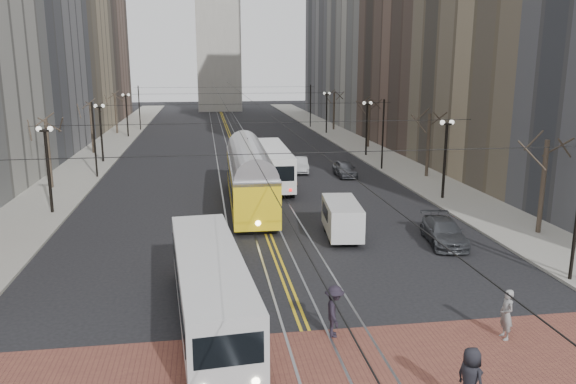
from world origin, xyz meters
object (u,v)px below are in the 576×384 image
object	(u,v)px
pedestrian_b	(506,314)
transit_bus	(210,290)
pedestrian_a	(470,379)
pedestrian_d	(334,311)
sedan_parked	(444,232)
cargo_van	(342,220)
sedan_silver	(299,165)
streetcar	(250,182)
sedan_grey	(345,169)
rear_bus	(271,166)

from	to	relation	value
pedestrian_b	transit_bus	bearing A→B (deg)	-102.72
pedestrian_a	pedestrian_d	xyz separation A→B (m)	(-2.83, 5.00, 0.01)
transit_bus	sedan_parked	size ratio (longest dim) A/B	2.41
cargo_van	sedan_silver	distance (m)	20.08
transit_bus	streetcar	distance (m)	18.24
cargo_van	pedestrian_b	xyz separation A→B (m)	(2.96, -12.78, -0.10)
streetcar	pedestrian_d	distance (m)	19.72
sedan_grey	sedan_silver	world-z (taller)	sedan_grey
sedan_silver	cargo_van	bearing A→B (deg)	-87.80
sedan_parked	pedestrian_d	world-z (taller)	pedestrian_d
sedan_grey	pedestrian_a	distance (m)	34.46
streetcar	pedestrian_a	size ratio (longest dim) A/B	7.63
cargo_van	pedestrian_b	distance (m)	13.12
sedan_grey	sedan_parked	xyz separation A→B (m)	(0.77, -19.34, -0.01)
transit_bus	pedestrian_d	size ratio (longest dim) A/B	5.81
sedan_grey	pedestrian_b	bearing A→B (deg)	-92.86
cargo_van	pedestrian_a	world-z (taller)	cargo_van
streetcar	sedan_parked	bearing A→B (deg)	-43.55
rear_bus	cargo_van	world-z (taller)	rear_bus
pedestrian_b	pedestrian_d	world-z (taller)	pedestrian_d
streetcar	pedestrian_a	xyz separation A→B (m)	(4.31, -24.65, -0.76)
pedestrian_a	streetcar	bearing A→B (deg)	-12.34
rear_bus	sedan_silver	size ratio (longest dim) A/B	2.91
transit_bus	sedan_silver	distance (m)	31.27
sedan_silver	pedestrian_b	bearing A→B (deg)	-81.59
cargo_van	sedan_parked	xyz separation A→B (m)	(5.36, -1.90, -0.37)
transit_bus	pedestrian_d	world-z (taller)	transit_bus
transit_bus	sedan_grey	size ratio (longest dim) A/B	2.80
transit_bus	streetcar	size ratio (longest dim) A/B	0.77
streetcar	pedestrian_a	world-z (taller)	streetcar
rear_bus	sedan_parked	size ratio (longest dim) A/B	2.55
sedan_grey	pedestrian_d	distance (m)	30.12
pedestrian_b	rear_bus	bearing A→B (deg)	-167.21
streetcar	cargo_van	bearing A→B (deg)	-58.70
streetcar	rear_bus	xyz separation A→B (m)	(2.30, 6.91, -0.18)
pedestrian_a	pedestrian_b	size ratio (longest dim) A/B	1.03
transit_bus	sedan_parked	distance (m)	15.34
pedestrian_a	sedan_silver	bearing A→B (deg)	-24.25
sedan_parked	rear_bus	bearing A→B (deg)	123.49
transit_bus	sedan_parked	xyz separation A→B (m)	(13.00, 8.11, -0.74)
streetcar	rear_bus	bearing A→B (deg)	72.69
streetcar	pedestrian_b	size ratio (longest dim) A/B	7.90
sedan_grey	pedestrian_d	size ratio (longest dim) A/B	2.08
sedan_grey	sedan_parked	size ratio (longest dim) A/B	0.86
streetcar	pedestrian_a	bearing A→B (deg)	-78.97
pedestrian_a	rear_bus	bearing A→B (deg)	-18.62
rear_bus	sedan_parked	world-z (taller)	rear_bus
transit_bus	pedestrian_b	size ratio (longest dim) A/B	6.05
cargo_van	sedan_grey	distance (m)	18.04
sedan_grey	pedestrian_a	world-z (taller)	pedestrian_a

